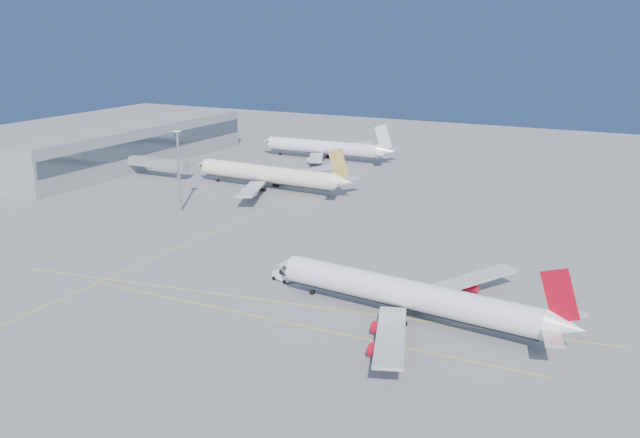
# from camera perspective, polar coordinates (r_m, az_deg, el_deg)

# --- Properties ---
(ground) EXTENTS (500.00, 500.00, 0.00)m
(ground) POSITION_cam_1_polar(r_m,az_deg,el_deg) (141.39, -1.42, -5.91)
(ground) COLOR slate
(ground) RESTS_ON ground
(terminal) EXTENTS (18.40, 110.00, 15.00)m
(terminal) POSITION_cam_1_polar(r_m,az_deg,el_deg) (271.52, -14.55, 5.70)
(terminal) COLOR gray
(terminal) RESTS_ON ground
(jet_bridge) EXTENTS (23.60, 3.60, 6.90)m
(jet_bridge) POSITION_cam_1_polar(r_m,az_deg,el_deg) (248.24, -12.66, 4.38)
(jet_bridge) COLOR gray
(jet_bridge) RESTS_ON ground
(taxiway_lines) EXTENTS (118.86, 140.00, 0.02)m
(taxiway_lines) POSITION_cam_1_polar(r_m,az_deg,el_deg) (153.46, -5.16, -4.20)
(taxiway_lines) COLOR yellow
(taxiway_lines) RESTS_ON ground
(airliner_virgin) EXTENTS (60.12, 53.66, 14.83)m
(airliner_virgin) POSITION_cam_1_polar(r_m,az_deg,el_deg) (128.65, 7.46, -6.13)
(airliner_virgin) COLOR white
(airliner_virgin) RESTS_ON ground
(airliner_etihad) EXTENTS (59.33, 54.72, 15.48)m
(airliner_etihad) POSITION_cam_1_polar(r_m,az_deg,el_deg) (226.86, -4.00, 3.57)
(airliner_etihad) COLOR silver
(airliner_etihad) RESTS_ON ground
(airliner_third) EXTENTS (56.73, 52.49, 15.26)m
(airliner_third) POSITION_cam_1_polar(r_m,az_deg,el_deg) (275.75, 0.47, 5.73)
(airliner_third) COLOR white
(airliner_third) RESTS_ON ground
(pushback_tug) EXTENTS (5.04, 3.87, 2.57)m
(pushback_tug) POSITION_cam_1_polar(r_m,az_deg,el_deg) (147.37, -2.91, -4.52)
(pushback_tug) COLOR white
(pushback_tug) RESTS_ON ground
(light_mast) EXTENTS (2.02, 2.02, 23.34)m
(light_mast) POSITION_cam_1_polar(r_m,az_deg,el_deg) (201.58, -11.25, 4.41)
(light_mast) COLOR gray
(light_mast) RESTS_ON ground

